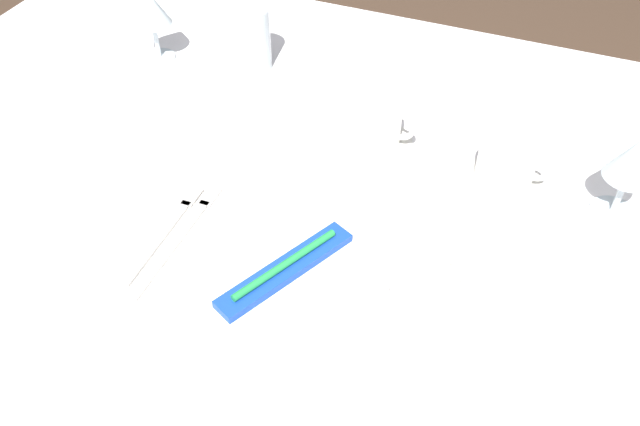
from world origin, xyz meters
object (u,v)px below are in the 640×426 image
at_px(wine_glass_centre, 633,163).
at_px(wine_glass_left, 151,12).
at_px(toothbrush_package, 285,269).
at_px(coffee_cup_left, 507,163).
at_px(drink_tumbler, 250,42).
at_px(dinner_plate, 286,277).
at_px(spoon_soup, 440,304).
at_px(fork_inner, 167,229).
at_px(dinner_knife, 409,314).
at_px(spoon_dessert, 460,307).
at_px(coffee_cup_far, 377,123).
at_px(fork_outer, 181,235).

xyz_separation_m(wine_glass_centre, wine_glass_left, (-0.85, 0.12, 0.00)).
height_order(toothbrush_package, coffee_cup_left, coffee_cup_left).
bearing_deg(drink_tumbler, dinner_plate, -58.91).
bearing_deg(spoon_soup, drink_tumbler, 138.51).
height_order(fork_inner, coffee_cup_left, coffee_cup_left).
bearing_deg(dinner_knife, fork_inner, 177.62).
xyz_separation_m(spoon_soup, spoon_dessert, (0.03, 0.00, 0.00)).
bearing_deg(drink_tumbler, wine_glass_left, -166.83).
distance_m(fork_inner, dinner_knife, 0.37).
bearing_deg(coffee_cup_far, fork_outer, -122.33).
distance_m(coffee_cup_left, coffee_cup_far, 0.21).
height_order(fork_outer, wine_glass_centre, wine_glass_centre).
distance_m(spoon_soup, coffee_cup_left, 0.27).
xyz_separation_m(spoon_dessert, coffee_cup_left, (0.00, 0.26, 0.04)).
xyz_separation_m(dinner_plate, spoon_dessert, (0.23, 0.04, -0.01)).
xyz_separation_m(dinner_knife, wine_glass_centre, (0.22, 0.29, 0.09)).
bearing_deg(coffee_cup_left, spoon_soup, -96.15).
xyz_separation_m(fork_outer, wine_glass_centre, (0.57, 0.28, 0.09)).
distance_m(wine_glass_centre, wine_glass_left, 0.86).
height_order(spoon_soup, drink_tumbler, drink_tumbler).
bearing_deg(spoon_soup, wine_glass_centre, 53.85).
bearing_deg(spoon_dessert, coffee_cup_far, 127.13).
bearing_deg(fork_outer, spoon_soup, 2.72).
height_order(toothbrush_package, dinner_knife, toothbrush_package).
distance_m(toothbrush_package, coffee_cup_far, 0.32).
xyz_separation_m(fork_outer, drink_tumbler, (-0.11, 0.44, 0.05)).
xyz_separation_m(coffee_cup_far, wine_glass_centre, (0.38, -0.02, 0.05)).
bearing_deg(wine_glass_left, drink_tumbler, 13.17).
distance_m(coffee_cup_far, wine_glass_centre, 0.38).
xyz_separation_m(dinner_plate, spoon_soup, (0.20, 0.04, -0.01)).
distance_m(coffee_cup_far, wine_glass_left, 0.49).
bearing_deg(toothbrush_package, spoon_dessert, 10.96).
bearing_deg(fork_inner, spoon_soup, 2.23).
relative_size(fork_inner, coffee_cup_far, 1.89).
bearing_deg(fork_inner, toothbrush_package, -6.74).
bearing_deg(spoon_dessert, dinner_knife, -148.30).
xyz_separation_m(toothbrush_package, drink_tumbler, (-0.28, 0.46, 0.03)).
relative_size(coffee_cup_far, drink_tumbler, 0.91).
xyz_separation_m(fork_outer, spoon_dessert, (0.40, 0.02, 0.00)).
xyz_separation_m(dinner_knife, coffee_cup_left, (0.06, 0.30, 0.04)).
relative_size(fork_outer, spoon_soup, 1.12).
bearing_deg(dinner_knife, drink_tumbler, 134.51).
distance_m(toothbrush_package, wine_glass_centre, 0.50).
bearing_deg(wine_glass_left, fork_outer, -54.53).
relative_size(toothbrush_package, coffee_cup_left, 1.86).
distance_m(coffee_cup_left, wine_glass_left, 0.70).
bearing_deg(fork_inner, spoon_dessert, 2.74).
xyz_separation_m(toothbrush_package, coffee_cup_far, (0.02, 0.32, 0.02)).
xyz_separation_m(spoon_soup, wine_glass_left, (-0.66, 0.38, 0.10)).
bearing_deg(coffee_cup_left, dinner_knife, -101.65).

